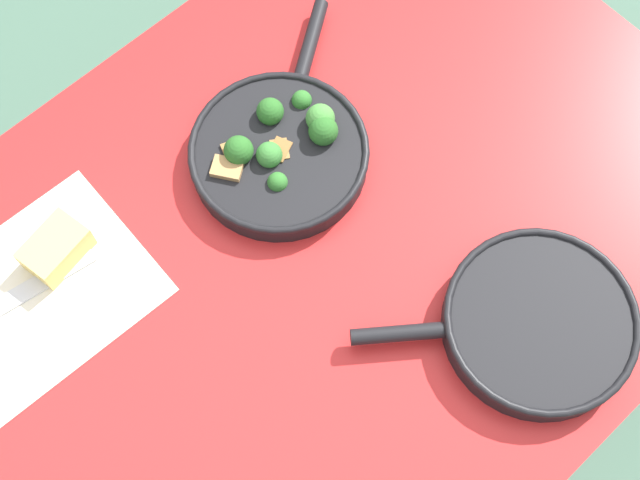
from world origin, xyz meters
TOP-DOWN VIEW (x-y plane):
  - ground_plane at (0.00, 0.00)m, footprint 14.00×14.00m
  - dining_table_red at (0.00, 0.00)m, footprint 1.33×0.97m
  - skillet_broccoli at (0.05, 0.15)m, footprint 0.39×0.32m
  - skillet_eggs at (0.14, -0.31)m, footprint 0.37×0.32m
  - wooden_spoon at (0.25, -0.41)m, footprint 0.33×0.18m
  - parchment_sheet at (-0.40, 0.23)m, footprint 0.40×0.28m
  - cheese_block at (-0.30, 0.25)m, footprint 0.11×0.08m

SIDE VIEW (x-z plane):
  - ground_plane at x=0.00m, z-range 0.00..0.00m
  - dining_table_red at x=0.00m, z-range 0.29..1.01m
  - parchment_sheet at x=-0.40m, z-range 0.72..0.72m
  - wooden_spoon at x=0.25m, z-range 0.72..0.74m
  - skillet_eggs at x=0.14m, z-range 0.72..0.77m
  - cheese_block at x=-0.30m, z-range 0.72..0.77m
  - skillet_broccoli at x=0.05m, z-range 0.71..0.78m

